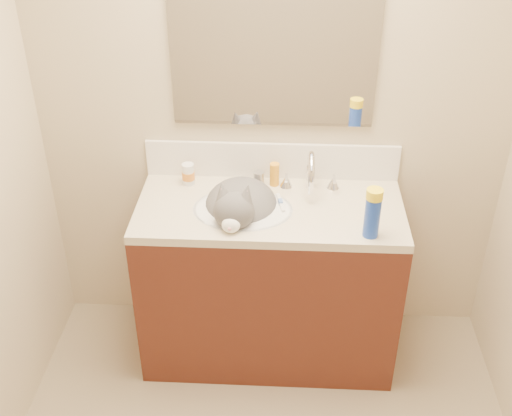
# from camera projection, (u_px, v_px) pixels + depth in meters

# --- Properties ---
(room_shell) EXTENTS (2.24, 2.54, 2.52)m
(room_shell) POSITION_uv_depth(u_px,v_px,m) (260.00, 203.00, 1.71)
(room_shell) COLOR #BEAC8D
(room_shell) RESTS_ON ground
(vanity_cabinet) EXTENTS (1.20, 0.55, 0.82)m
(vanity_cabinet) POSITION_uv_depth(u_px,v_px,m) (269.00, 284.00, 3.11)
(vanity_cabinet) COLOR #481D13
(vanity_cabinet) RESTS_ON ground
(counter_slab) EXTENTS (1.20, 0.55, 0.04)m
(counter_slab) POSITION_uv_depth(u_px,v_px,m) (270.00, 210.00, 2.88)
(counter_slab) COLOR beige
(counter_slab) RESTS_ON vanity_cabinet
(basin) EXTENTS (0.45, 0.36, 0.14)m
(basin) POSITION_uv_depth(u_px,v_px,m) (243.00, 222.00, 2.89)
(basin) COLOR white
(basin) RESTS_ON vanity_cabinet
(faucet) EXTENTS (0.28, 0.20, 0.21)m
(faucet) POSITION_uv_depth(u_px,v_px,m) (310.00, 175.00, 2.93)
(faucet) COLOR silver
(faucet) RESTS_ON counter_slab
(cat) EXTENTS (0.38, 0.49, 0.35)m
(cat) POSITION_uv_depth(u_px,v_px,m) (240.00, 209.00, 2.88)
(cat) COLOR #4E4C4E
(cat) RESTS_ON basin
(backsplash) EXTENTS (1.20, 0.02, 0.18)m
(backsplash) POSITION_uv_depth(u_px,v_px,m) (272.00, 161.00, 3.04)
(backsplash) COLOR white
(backsplash) RESTS_ON counter_slab
(mirror) EXTENTS (0.90, 0.02, 0.80)m
(mirror) POSITION_uv_depth(u_px,v_px,m) (274.00, 38.00, 2.73)
(mirror) COLOR white
(mirror) RESTS_ON room_shell
(pill_bottle) EXTENTS (0.07, 0.07, 0.10)m
(pill_bottle) POSITION_uv_depth(u_px,v_px,m) (188.00, 174.00, 3.01)
(pill_bottle) COLOR silver
(pill_bottle) RESTS_ON counter_slab
(pill_label) EXTENTS (0.08, 0.08, 0.04)m
(pill_label) POSITION_uv_depth(u_px,v_px,m) (188.00, 175.00, 3.02)
(pill_label) COLOR orange
(pill_label) RESTS_ON pill_bottle
(silver_jar) EXTENTS (0.05, 0.05, 0.06)m
(silver_jar) POSITION_uv_depth(u_px,v_px,m) (259.00, 177.00, 3.03)
(silver_jar) COLOR #B7B7BC
(silver_jar) RESTS_ON counter_slab
(amber_bottle) EXTENTS (0.06, 0.06, 0.11)m
(amber_bottle) POSITION_uv_depth(u_px,v_px,m) (274.00, 174.00, 3.00)
(amber_bottle) COLOR orange
(amber_bottle) RESTS_ON counter_slab
(toothbrush) EXTENTS (0.04, 0.15, 0.01)m
(toothbrush) POSITION_uv_depth(u_px,v_px,m) (281.00, 202.00, 2.89)
(toothbrush) COLOR silver
(toothbrush) RESTS_ON counter_slab
(toothbrush_head) EXTENTS (0.02, 0.04, 0.02)m
(toothbrush_head) POSITION_uv_depth(u_px,v_px,m) (281.00, 202.00, 2.89)
(toothbrush_head) COLOR #5D7BC5
(toothbrush_head) RESTS_ON counter_slab
(spray_can) EXTENTS (0.08, 0.08, 0.18)m
(spray_can) POSITION_uv_depth(u_px,v_px,m) (372.00, 217.00, 2.63)
(spray_can) COLOR #1A3DB6
(spray_can) RESTS_ON counter_slab
(spray_cap) EXTENTS (0.09, 0.09, 0.04)m
(spray_cap) POSITION_uv_depth(u_px,v_px,m) (375.00, 194.00, 2.57)
(spray_cap) COLOR yellow
(spray_cap) RESTS_ON spray_can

